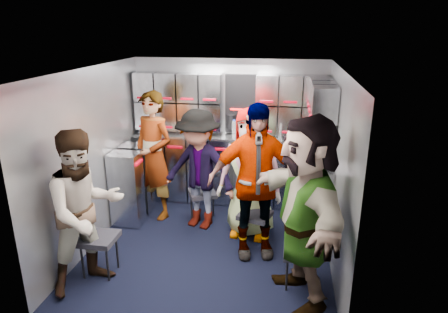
% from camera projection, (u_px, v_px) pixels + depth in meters
% --- Properties ---
extents(floor, '(3.00, 3.00, 0.00)m').
position_uv_depth(floor, '(211.00, 245.00, 4.86)').
color(floor, black).
rests_on(floor, ground).
extents(wall_back, '(2.80, 0.04, 2.10)m').
position_uv_depth(wall_back, '(229.00, 131.00, 5.93)').
color(wall_back, '#999EA7').
rests_on(wall_back, ground).
extents(wall_left, '(0.04, 3.00, 2.10)m').
position_uv_depth(wall_left, '(94.00, 157.00, 4.74)').
color(wall_left, '#999EA7').
rests_on(wall_left, ground).
extents(wall_right, '(0.04, 3.00, 2.10)m').
position_uv_depth(wall_right, '(337.00, 171.00, 4.31)').
color(wall_right, '#999EA7').
rests_on(wall_right, ground).
extents(ceiling, '(2.80, 3.00, 0.02)m').
position_uv_depth(ceiling, '(208.00, 70.00, 4.19)').
color(ceiling, silver).
rests_on(ceiling, wall_back).
extents(cart_bank_back, '(2.68, 0.38, 0.99)m').
position_uv_depth(cart_bank_back, '(227.00, 170.00, 5.91)').
color(cart_bank_back, gray).
rests_on(cart_bank_back, ground).
extents(cart_bank_left, '(0.38, 0.76, 0.99)m').
position_uv_depth(cart_bank_left, '(132.00, 184.00, 5.41)').
color(cart_bank_left, gray).
rests_on(cart_bank_left, ground).
extents(counter, '(2.68, 0.42, 0.03)m').
position_uv_depth(counter, '(227.00, 137.00, 5.74)').
color(counter, '#B3B6BB').
rests_on(counter, cart_bank_back).
extents(locker_bank_back, '(2.68, 0.28, 0.82)m').
position_uv_depth(locker_bank_back, '(228.00, 103.00, 5.65)').
color(locker_bank_back, gray).
rests_on(locker_bank_back, wall_back).
extents(locker_bank_right, '(0.28, 1.00, 0.82)m').
position_uv_depth(locker_bank_right, '(321.00, 116.00, 4.85)').
color(locker_bank_right, gray).
rests_on(locker_bank_right, wall_right).
extents(right_cabinet, '(0.28, 1.20, 1.00)m').
position_uv_depth(right_cabinet, '(316.00, 194.00, 5.07)').
color(right_cabinet, gray).
rests_on(right_cabinet, ground).
extents(coffee_niche, '(0.46, 0.16, 0.84)m').
position_uv_depth(coffee_niche, '(241.00, 104.00, 5.69)').
color(coffee_niche, black).
rests_on(coffee_niche, wall_back).
extents(red_latch_strip, '(2.60, 0.02, 0.03)m').
position_uv_depth(red_latch_strip, '(225.00, 150.00, 5.60)').
color(red_latch_strip, '#A80114').
rests_on(red_latch_strip, cart_bank_back).
extents(jump_seat_near_left, '(0.38, 0.36, 0.45)m').
position_uv_depth(jump_seat_near_left, '(98.00, 240.00, 4.19)').
color(jump_seat_near_left, black).
rests_on(jump_seat_near_left, ground).
extents(jump_seat_mid_left, '(0.45, 0.44, 0.41)m').
position_uv_depth(jump_seat_mid_left, '(202.00, 195.00, 5.39)').
color(jump_seat_mid_left, black).
rests_on(jump_seat_mid_left, ground).
extents(jump_seat_center, '(0.50, 0.49, 0.47)m').
position_uv_depth(jump_seat_center, '(251.00, 198.00, 5.18)').
color(jump_seat_center, black).
rests_on(jump_seat_center, ground).
extents(jump_seat_mid_right, '(0.43, 0.42, 0.42)m').
position_uv_depth(jump_seat_mid_right, '(255.00, 217.00, 4.76)').
color(jump_seat_mid_right, black).
rests_on(jump_seat_mid_right, ground).
extents(jump_seat_near_right, '(0.35, 0.33, 0.41)m').
position_uv_depth(jump_seat_near_right, '(301.00, 254.00, 4.00)').
color(jump_seat_near_right, black).
rests_on(jump_seat_near_right, ground).
extents(attendant_standing, '(0.75, 0.65, 1.75)m').
position_uv_depth(attendant_standing, '(153.00, 156.00, 5.35)').
color(attendant_standing, black).
rests_on(attendant_standing, ground).
extents(attendant_arc_a, '(0.98, 1.01, 1.64)m').
position_uv_depth(attendant_arc_a, '(85.00, 211.00, 3.89)').
color(attendant_arc_a, black).
rests_on(attendant_arc_a, ground).
extents(attendant_arc_b, '(1.14, 0.86, 1.57)m').
position_uv_depth(attendant_arc_b, '(199.00, 170.00, 5.09)').
color(attendant_arc_b, black).
rests_on(attendant_arc_b, ground).
extents(attendant_arc_c, '(0.86, 0.62, 1.64)m').
position_uv_depth(attendant_arc_c, '(250.00, 173.00, 4.88)').
color(attendant_arc_c, black).
rests_on(attendant_arc_c, ground).
extents(attendant_arc_d, '(1.12, 0.66, 1.78)m').
position_uv_depth(attendant_arc_d, '(254.00, 182.00, 4.42)').
color(attendant_arc_d, black).
rests_on(attendant_arc_d, ground).
extents(attendant_arc_e, '(1.13, 1.79, 1.84)m').
position_uv_depth(attendant_arc_e, '(305.00, 212.00, 3.65)').
color(attendant_arc_e, black).
rests_on(attendant_arc_e, ground).
extents(bottle_left, '(0.07, 0.07, 0.23)m').
position_uv_depth(bottle_left, '(209.00, 128.00, 5.70)').
color(bottle_left, white).
rests_on(bottle_left, counter).
extents(bottle_mid, '(0.06, 0.06, 0.23)m').
position_uv_depth(bottle_mid, '(234.00, 129.00, 5.64)').
color(bottle_mid, white).
rests_on(bottle_mid, counter).
extents(bottle_right, '(0.07, 0.07, 0.24)m').
position_uv_depth(bottle_right, '(281.00, 131.00, 5.54)').
color(bottle_right, white).
rests_on(bottle_right, counter).
extents(cup_left, '(0.08, 0.08, 0.11)m').
position_uv_depth(cup_left, '(201.00, 132.00, 5.72)').
color(cup_left, '#C5AC8B').
rests_on(cup_left, counter).
extents(cup_right, '(0.09, 0.09, 0.11)m').
position_uv_depth(cup_right, '(316.00, 137.00, 5.47)').
color(cup_right, '#C5AC8B').
rests_on(cup_right, counter).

